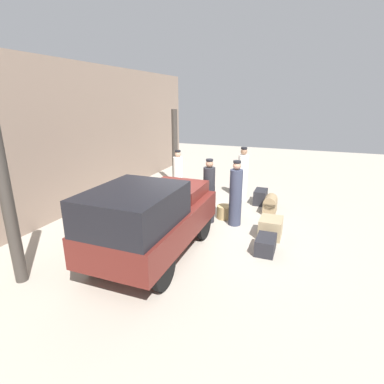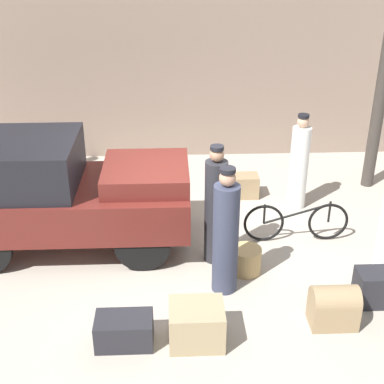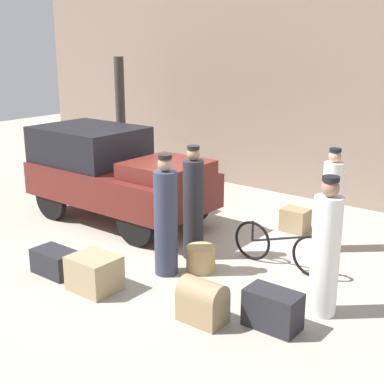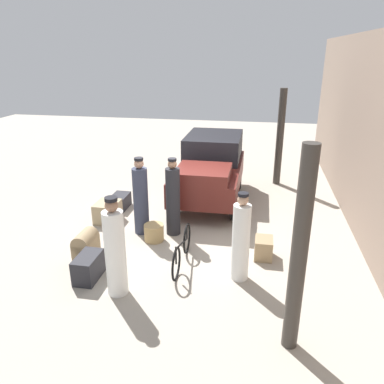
{
  "view_description": "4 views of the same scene",
  "coord_description": "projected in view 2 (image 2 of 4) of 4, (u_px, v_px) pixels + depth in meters",
  "views": [
    {
      "loc": [
        -7.14,
        -2.65,
        3.41
      ],
      "look_at": [
        0.2,
        0.2,
        0.95
      ],
      "focal_mm": 28.0,
      "sensor_mm": 36.0,
      "label": 1
    },
    {
      "loc": [
        -0.11,
        -7.03,
        4.52
      ],
      "look_at": [
        0.2,
        0.2,
        0.95
      ],
      "focal_mm": 50.0,
      "sensor_mm": 36.0,
      "label": 2
    },
    {
      "loc": [
        5.51,
        -6.56,
        3.43
      ],
      "look_at": [
        0.2,
        0.2,
        0.95
      ],
      "focal_mm": 50.0,
      "sensor_mm": 36.0,
      "label": 3
    },
    {
      "loc": [
        8.29,
        1.7,
        4.05
      ],
      "look_at": [
        0.2,
        0.2,
        0.95
      ],
      "focal_mm": 35.0,
      "sensor_mm": 36.0,
      "label": 4
    }
  ],
  "objects": [
    {
      "name": "truck",
      "position": [
        56.0,
        189.0,
        8.12
      ],
      "size": [
        3.67,
        1.71,
        1.76
      ],
      "color": "black",
      "rests_on": "ground"
    },
    {
      "name": "trunk_large_brown",
      "position": [
        334.0,
        306.0,
        6.68
      ],
      "size": [
        0.58,
        0.38,
        0.56
      ],
      "color": "#937A56",
      "rests_on": "ground"
    },
    {
      "name": "trunk_umber_medium",
      "position": [
        124.0,
        331.0,
        6.41
      ],
      "size": [
        0.69,
        0.43,
        0.37
      ],
      "color": "#232328",
      "rests_on": "ground"
    },
    {
      "name": "suitcase_tan_flat",
      "position": [
        245.0,
        186.0,
        9.97
      ],
      "size": [
        0.48,
        0.36,
        0.43
      ],
      "color": "#937A56",
      "rests_on": "ground"
    },
    {
      "name": "canopy_pillar_right",
      "position": [
        378.0,
        110.0,
        9.84
      ],
      "size": [
        0.23,
        0.23,
        3.03
      ],
      "color": "#38332D",
      "rests_on": "ground"
    },
    {
      "name": "porter_with_bicycle",
      "position": [
        216.0,
        209.0,
        7.77
      ],
      "size": [
        0.33,
        0.33,
        1.84
      ],
      "color": "#232328",
      "rests_on": "ground"
    },
    {
      "name": "ground_plane",
      "position": [
        180.0,
        253.0,
        8.3
      ],
      "size": [
        30.0,
        30.0,
        0.0
      ],
      "primitive_type": "plane",
      "color": "#A89E8E"
    },
    {
      "name": "wicker_basket",
      "position": [
        246.0,
        260.0,
        7.76
      ],
      "size": [
        0.45,
        0.45,
        0.39
      ],
      "color": "tan",
      "rests_on": "ground"
    },
    {
      "name": "station_building_facade",
      "position": [
        174.0,
        52.0,
        10.95
      ],
      "size": [
        16.0,
        0.15,
        4.5
      ],
      "color": "gray",
      "rests_on": "ground"
    },
    {
      "name": "porter_carrying_trunk",
      "position": [
        299.0,
        165.0,
        9.34
      ],
      "size": [
        0.33,
        0.33,
        1.73
      ],
      "color": "white",
      "rests_on": "ground"
    },
    {
      "name": "suitcase_small_leather",
      "position": [
        381.0,
        287.0,
        7.1
      ],
      "size": [
        0.68,
        0.39,
        0.48
      ],
      "color": "#232328",
      "rests_on": "ground"
    },
    {
      "name": "conductor_in_dark_uniform",
      "position": [
        226.0,
        236.0,
        7.11
      ],
      "size": [
        0.35,
        0.35,
        1.84
      ],
      "color": "#33384C",
      "rests_on": "ground"
    },
    {
      "name": "trunk_wicker_pale",
      "position": [
        197.0,
        324.0,
        6.42
      ],
      "size": [
        0.66,
        0.55,
        0.5
      ],
      "color": "#9E8966",
      "rests_on": "ground"
    },
    {
      "name": "bicycle",
      "position": [
        296.0,
        222.0,
        8.49
      ],
      "size": [
        1.68,
        0.04,
        0.69
      ],
      "color": "black",
      "rests_on": "ground"
    }
  ]
}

